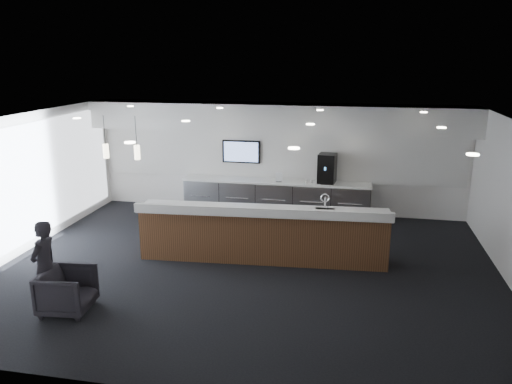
% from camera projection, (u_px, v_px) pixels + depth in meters
% --- Properties ---
extents(ground, '(10.00, 10.00, 0.00)m').
position_uv_depth(ground, '(247.00, 268.00, 10.18)').
color(ground, black).
rests_on(ground, ground).
extents(ceiling, '(10.00, 8.00, 0.02)m').
position_uv_depth(ceiling, '(247.00, 121.00, 9.38)').
color(ceiling, black).
rests_on(ceiling, back_wall).
extents(back_wall, '(10.00, 0.02, 3.00)m').
position_uv_depth(back_wall, '(278.00, 158.00, 13.56)').
color(back_wall, white).
rests_on(back_wall, ground).
extents(left_wall, '(0.02, 8.00, 3.00)m').
position_uv_depth(left_wall, '(20.00, 185.00, 10.71)').
color(left_wall, white).
rests_on(left_wall, ground).
extents(soffit_bulkhead, '(10.00, 0.90, 0.70)m').
position_uv_depth(soffit_bulkhead, '(276.00, 117.00, 12.83)').
color(soffit_bulkhead, silver).
rests_on(soffit_bulkhead, back_wall).
extents(alcove_panel, '(9.80, 0.06, 1.40)m').
position_uv_depth(alcove_panel, '(278.00, 154.00, 13.51)').
color(alcove_panel, silver).
rests_on(alcove_panel, back_wall).
extents(window_blinds_wall, '(0.04, 7.36, 2.55)m').
position_uv_depth(window_blinds_wall, '(21.00, 185.00, 10.70)').
color(window_blinds_wall, silver).
rests_on(window_blinds_wall, left_wall).
extents(back_credenza, '(5.06, 0.66, 0.95)m').
position_uv_depth(back_credenza, '(275.00, 197.00, 13.49)').
color(back_credenza, '#95989D').
rests_on(back_credenza, ground).
extents(wall_tv, '(1.05, 0.08, 0.62)m').
position_uv_depth(wall_tv, '(241.00, 152.00, 13.62)').
color(wall_tv, black).
rests_on(wall_tv, back_wall).
extents(pendant_left, '(0.12, 0.12, 0.30)m').
position_uv_depth(pendant_left, '(146.00, 148.00, 10.78)').
color(pendant_left, beige).
rests_on(pendant_left, ceiling).
extents(pendant_right, '(0.12, 0.12, 0.30)m').
position_uv_depth(pendant_right, '(116.00, 147.00, 10.91)').
color(pendant_right, beige).
rests_on(pendant_right, ceiling).
extents(ceiling_can_lights, '(7.00, 5.00, 0.02)m').
position_uv_depth(ceiling_can_lights, '(247.00, 123.00, 9.39)').
color(ceiling_can_lights, white).
rests_on(ceiling_can_lights, ceiling).
extents(service_counter, '(5.26, 1.20, 1.49)m').
position_uv_depth(service_counter, '(263.00, 234.00, 10.47)').
color(service_counter, '#4A2D18').
rests_on(service_counter, ground).
extents(coffee_machine, '(0.50, 0.60, 0.77)m').
position_uv_depth(coffee_machine, '(327.00, 168.00, 13.06)').
color(coffee_machine, black).
rests_on(coffee_machine, back_credenza).
extents(info_sign_left, '(0.18, 0.03, 0.24)m').
position_uv_depth(info_sign_left, '(279.00, 177.00, 13.22)').
color(info_sign_left, white).
rests_on(info_sign_left, back_credenza).
extents(info_sign_right, '(0.20, 0.05, 0.27)m').
position_uv_depth(info_sign_right, '(328.00, 179.00, 12.98)').
color(info_sign_right, white).
rests_on(info_sign_right, back_credenza).
extents(armchair, '(0.90, 0.88, 0.75)m').
position_uv_depth(armchair, '(67.00, 291.00, 8.37)').
color(armchair, black).
rests_on(armchair, ground).
extents(lounge_guest, '(0.41, 0.60, 1.57)m').
position_uv_depth(lounge_guest, '(45.00, 266.00, 8.37)').
color(lounge_guest, black).
rests_on(lounge_guest, ground).
extents(cup_0, '(0.11, 0.11, 0.10)m').
position_uv_depth(cup_0, '(328.00, 182.00, 12.99)').
color(cup_0, white).
rests_on(cup_0, back_credenza).
extents(cup_1, '(0.15, 0.15, 0.10)m').
position_uv_depth(cup_1, '(323.00, 182.00, 13.02)').
color(cup_1, white).
rests_on(cup_1, back_credenza).
extents(cup_2, '(0.13, 0.13, 0.10)m').
position_uv_depth(cup_2, '(317.00, 182.00, 13.04)').
color(cup_2, white).
rests_on(cup_2, back_credenza).
extents(cup_3, '(0.14, 0.14, 0.10)m').
position_uv_depth(cup_3, '(312.00, 181.00, 13.07)').
color(cup_3, white).
rests_on(cup_3, back_credenza).
extents(cup_4, '(0.15, 0.15, 0.10)m').
position_uv_depth(cup_4, '(307.00, 181.00, 13.09)').
color(cup_4, white).
rests_on(cup_4, back_credenza).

